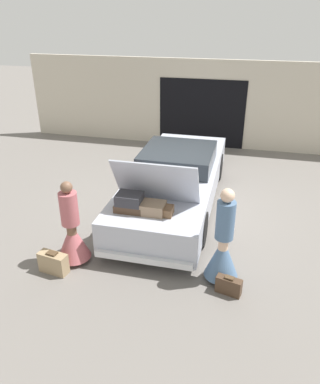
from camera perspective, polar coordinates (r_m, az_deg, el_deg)
The scene contains 7 objects.
ground_plane at distance 9.02m, azimuth 2.22°, elevation -1.62°, with size 40.00×40.00×0.00m, color slate.
garage_wall_back at distance 12.58m, azimuth 6.46°, elevation 13.15°, with size 12.00×0.14×2.80m.
car at distance 8.76m, azimuth 2.27°, elevation 1.79°, with size 1.91×5.46×1.82m.
person_left at distance 6.95m, azimuth -13.25°, elevation -6.21°, with size 0.61×0.61×1.60m.
person_right at distance 6.37m, azimuth 9.55°, elevation -8.52°, with size 0.58×0.58×1.73m.
suitcase_beside_left_person at distance 6.95m, azimuth -15.93°, elevation -10.32°, with size 0.55×0.29×0.41m.
suitcase_beside_right_person at distance 6.38m, azimuth 10.42°, elevation -13.86°, with size 0.44×0.25×0.33m.
Camera 1 is at (1.55, -7.82, 4.22)m, focal length 35.00 mm.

